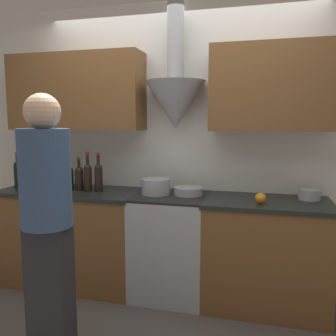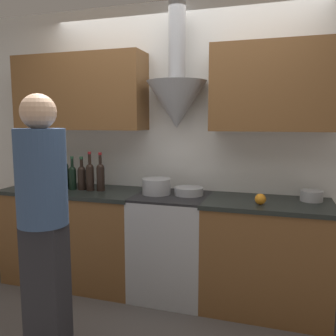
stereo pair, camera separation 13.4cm
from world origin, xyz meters
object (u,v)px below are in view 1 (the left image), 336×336
Objects in this scene: stove_range at (171,245)px; saucepan at (310,194)px; wine_bottle_1 at (27,174)px; wine_bottle_8 at (88,176)px; mixing_bowl at (188,191)px; wine_bottle_7 at (79,177)px; orange_fruit at (261,198)px; wine_bottle_9 at (99,176)px; wine_bottle_2 at (35,175)px; wine_bottle_0 at (18,173)px; wine_bottle_5 at (62,175)px; wine_bottle_6 at (70,177)px; wine_bottle_4 at (53,176)px; wine_bottle_3 at (43,174)px; stock_pot at (156,186)px.

stove_range is 1.24m from saucepan.
saucepan is at bearing 3.15° from wine_bottle_1.
mixing_bowl is at bearing 5.28° from wine_bottle_8.
orange_fruit is (1.62, -0.12, -0.08)m from wine_bottle_7.
stove_range is at bearing 170.33° from orange_fruit.
wine_bottle_2 is at bearing -179.03° from wine_bottle_9.
wine_bottle_1 is at bearing 179.26° from wine_bottle_8.
wine_bottle_9 reaches higher than mixing_bowl.
wine_bottle_0 is 1.01× the size of wine_bottle_5.
wine_bottle_7 is 3.63× the size of orange_fruit.
wine_bottle_6 reaches higher than wine_bottle_7.
wine_bottle_0 is at bearing 179.95° from wine_bottle_9.
wine_bottle_0 is at bearing 176.62° from wine_bottle_2.
wine_bottle_9 reaches higher than stove_range.
saucepan reaches higher than stove_range.
wine_bottle_6 is 2.10m from saucepan.
wine_bottle_1 is at bearing -178.73° from wine_bottle_7.
wine_bottle_4 is 0.86× the size of wine_bottle_8.
saucepan is at bearing 4.47° from wine_bottle_8.
wine_bottle_5 is 1.08× the size of wine_bottle_6.
wine_bottle_3 is 0.29m from wine_bottle_6.
wine_bottle_9 is 0.54m from stock_pot.
stock_pot is at bearing 1.43° from wine_bottle_2.
wine_bottle_6 is (-0.96, -0.02, 0.57)m from stove_range.
mixing_bowl is (1.67, 0.06, -0.11)m from wine_bottle_0.
mixing_bowl is at bearing -176.27° from saucepan.
orange_fruit is at bearing -2.82° from wine_bottle_1.
wine_bottle_9 is (0.65, 0.01, 0.01)m from wine_bottle_2.
orange_fruit is (1.52, -0.10, -0.10)m from wine_bottle_8.
wine_bottle_9 reaches higher than orange_fruit.
mixing_bowl is (0.14, 0.05, 0.48)m from stove_range.
stock_pot is (1.28, 0.03, -0.07)m from wine_bottle_1.
wine_bottle_0 is at bearing -179.68° from stove_range.
wine_bottle_1 is at bearing -179.41° from wine_bottle_5.
wine_bottle_9 is (0.57, -0.00, 0.01)m from wine_bottle_3.
wine_bottle_7 is (0.09, 0.01, 0.00)m from wine_bottle_6.
wine_bottle_6 is at bearing -171.69° from wine_bottle_7.
mixing_bowl is at bearing 2.92° from wine_bottle_2.
wine_bottle_8 is 1.53m from orange_fruit.
wine_bottle_0 is 0.48m from wine_bottle_5.
wine_bottle_0 is 1.35× the size of mixing_bowl.
wine_bottle_2 is (0.20, -0.01, -0.01)m from wine_bottle_0.
stove_range is 2.67× the size of wine_bottle_5.
wine_bottle_5 is 0.09m from wine_bottle_6.
wine_bottle_5 is 0.37m from wine_bottle_9.
wine_bottle_4 is at bearing 0.68° from wine_bottle_1.
saucepan is (2.10, 0.14, -0.08)m from wine_bottle_6.
wine_bottle_8 reaches higher than wine_bottle_0.
wine_bottle_4 is 0.10m from wine_bottle_5.
wine_bottle_9 is (0.10, 0.02, -0.00)m from wine_bottle_8.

